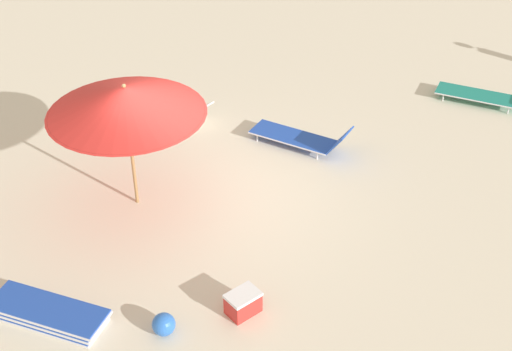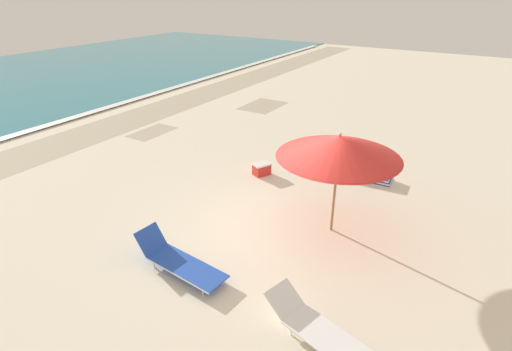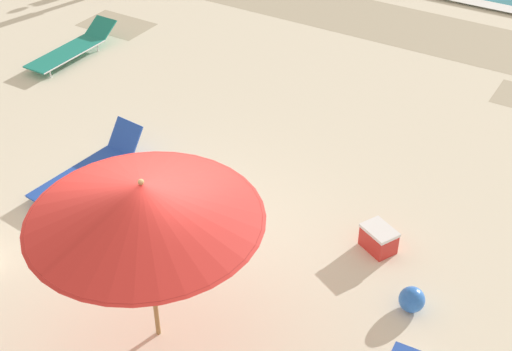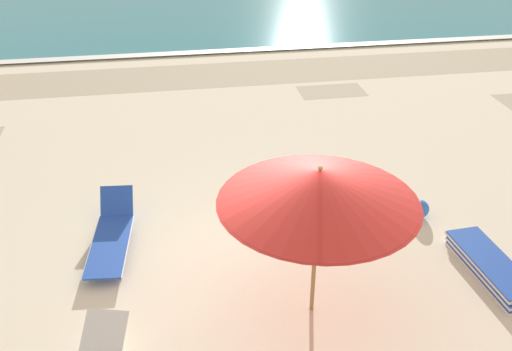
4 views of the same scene
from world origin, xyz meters
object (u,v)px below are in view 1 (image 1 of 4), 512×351
at_px(sun_lounger_under_umbrella, 489,96).
at_px(cooler_box, 243,303).
at_px(sun_lounger_beside_umbrella, 171,103).
at_px(beach_ball, 164,324).
at_px(beach_umbrella, 126,101).
at_px(sun_lounger_near_water_left, 302,138).
at_px(lounger_stack, 46,313).

xyz_separation_m(sun_lounger_under_umbrella, cooler_box, (8.07, -2.31, -0.02)).
bearing_deg(sun_lounger_under_umbrella, sun_lounger_beside_umbrella, -63.12).
xyz_separation_m(beach_ball, cooler_box, (-0.85, 0.87, 0.01)).
bearing_deg(beach_umbrella, beach_ball, 38.67).
bearing_deg(cooler_box, sun_lounger_near_water_left, -143.27).
relative_size(sun_lounger_under_umbrella, sun_lounger_near_water_left, 1.09).
xyz_separation_m(beach_umbrella, cooler_box, (1.72, 2.92, -1.91)).
bearing_deg(sun_lounger_beside_umbrella, beach_umbrella, 34.33).
distance_m(sun_lounger_near_water_left, cooler_box, 4.77).
xyz_separation_m(beach_umbrella, sun_lounger_near_water_left, (-2.97, 2.07, -1.88)).
distance_m(sun_lounger_beside_umbrella, beach_ball, 6.51).
bearing_deg(sun_lounger_beside_umbrella, beach_ball, 44.12).
relative_size(lounger_stack, cooler_box, 3.20).
distance_m(sun_lounger_near_water_left, beach_ball, 5.54).
distance_m(beach_umbrella, beach_ball, 3.81).
bearing_deg(sun_lounger_beside_umbrella, sun_lounger_under_umbrella, 132.25).
bearing_deg(sun_lounger_beside_umbrella, lounger_stack, 28.11).
height_order(beach_ball, cooler_box, cooler_box).
bearing_deg(lounger_stack, cooler_box, 113.17).
relative_size(beach_umbrella, sun_lounger_near_water_left, 1.27).
bearing_deg(beach_umbrella, sun_lounger_beside_umbrella, -161.02).
bearing_deg(sun_lounger_near_water_left, sun_lounger_beside_umbrella, -87.88).
xyz_separation_m(lounger_stack, sun_lounger_under_umbrella, (-9.38, 4.92, 0.08)).
height_order(sun_lounger_near_water_left, cooler_box, sun_lounger_near_water_left).
distance_m(lounger_stack, cooler_box, 2.92).
bearing_deg(sun_lounger_under_umbrella, beach_ball, -19.69).
bearing_deg(beach_umbrella, cooler_box, 59.57).
xyz_separation_m(beach_umbrella, sun_lounger_beside_umbrella, (-3.14, -1.08, -1.89)).
xyz_separation_m(sun_lounger_under_umbrella, sun_lounger_near_water_left, (3.37, -3.17, 0.02)).
bearing_deg(lounger_stack, sun_lounger_near_water_left, 160.17).
distance_m(beach_umbrella, sun_lounger_beside_umbrella, 3.82).
bearing_deg(sun_lounger_under_umbrella, sun_lounger_near_water_left, -43.21).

